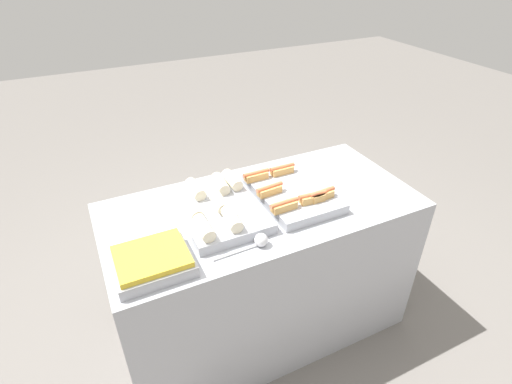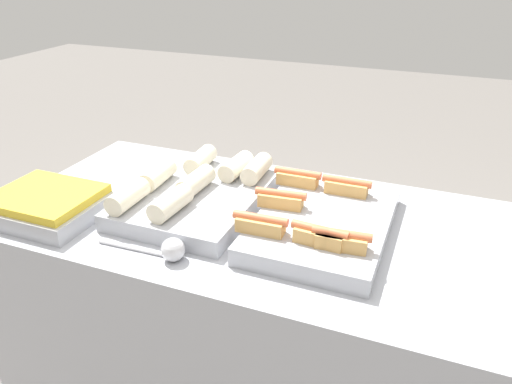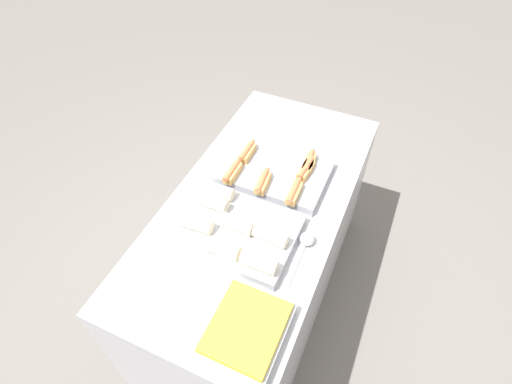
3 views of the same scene
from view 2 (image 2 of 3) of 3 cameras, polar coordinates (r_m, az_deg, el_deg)
The scene contains 5 objects.
counter at distance 1.66m, azimuth 1.12°, elevation -16.25°, with size 1.53×0.74×0.86m.
tray_hotdogs at distance 1.34m, azimuth 7.48°, elevation -3.22°, with size 0.36×0.50×0.10m.
tray_wraps at distance 1.47m, azimuth -6.85°, elevation -0.08°, with size 0.36×0.47×0.11m.
tray_side_front at distance 1.52m, azimuth -22.76°, elevation -1.33°, with size 0.30×0.25×0.07m.
serving_spoon_near at distance 1.24m, azimuth -9.88°, elevation -6.50°, with size 0.25×0.06×0.06m.
Camera 2 is at (0.43, -1.14, 1.55)m, focal length 35.00 mm.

